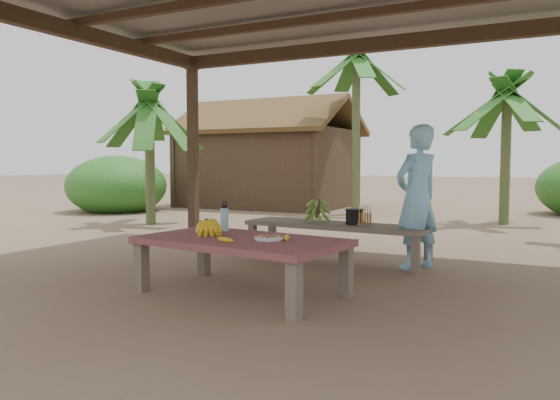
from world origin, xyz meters
The scene contains 16 objects.
ground centered at (0.00, 0.00, 0.00)m, with size 80.00×80.00×0.00m, color brown.
work_table centered at (-0.15, -0.61, 0.43)m, with size 1.91×1.21×0.50m.
bench centered at (0.01, 1.26, 0.39)m, with size 2.24×0.76×0.45m.
ripe_banana_bunch centered at (-0.54, -0.59, 0.58)m, with size 0.28×0.24×0.17m, color yellow, non-canonical shape.
plate centered at (0.12, -0.61, 0.52)m, with size 0.25×0.25×0.04m.
loose_banana_front centered at (-0.14, -0.89, 0.52)m, with size 0.04×0.15×0.04m, color yellow.
loose_banana_side centered at (0.26, -0.54, 0.52)m, with size 0.04×0.15×0.04m, color yellow.
water_flask centered at (-0.56, -0.26, 0.62)m, with size 0.08×0.08×0.29m.
green_banana_stalk centered at (-0.24, 1.28, 0.60)m, with size 0.27×0.27×0.31m, color #598C2D, non-canonical shape.
cooking_pot centered at (0.24, 1.26, 0.54)m, with size 0.20×0.20×0.17m, color black.
skewer_rack centered at (0.39, 1.18, 0.57)m, with size 0.18×0.08×0.24m, color #A57F47, non-canonical shape.
woman centered at (0.95, 1.26, 0.79)m, with size 0.58×0.38×1.58m, color #74B8DB.
hut centered at (-4.50, 8.00, 1.10)m, with size 4.40×3.43×2.85m.
banana_plant_n centered at (1.43, 6.23, 2.22)m, with size 1.80×1.80×2.69m.
banana_plant_nw centered at (-1.67, 6.74, 3.22)m, with size 1.80×1.80×3.73m.
banana_plant_w centered at (-4.48, 3.25, 2.01)m, with size 1.80×1.80×2.48m.
Camera 1 is at (2.33, -4.71, 1.17)m, focal length 35.00 mm.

